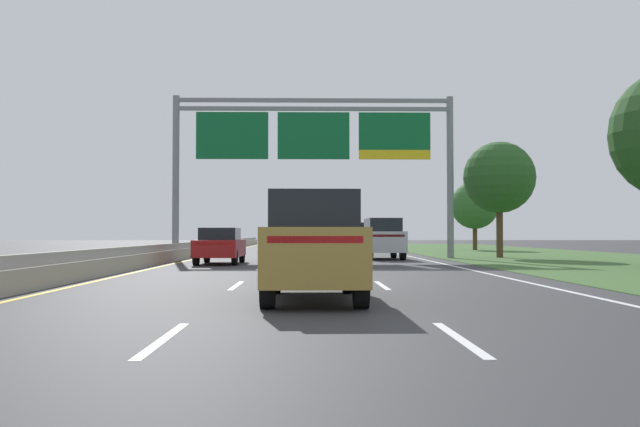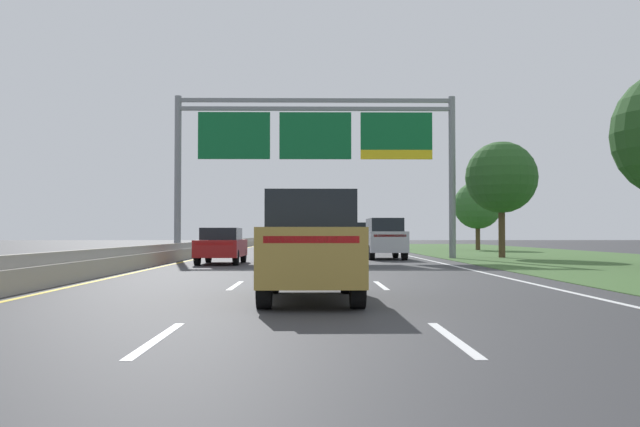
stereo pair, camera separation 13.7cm
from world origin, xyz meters
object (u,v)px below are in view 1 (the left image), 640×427
object	(u,v)px
pickup_truck_black	(354,237)
car_blue_centre_lane_suv	(308,238)
car_gold_centre_lane_suv	(313,245)
overhead_sign_gantry	(314,143)
car_silver_right_lane_suv	(382,238)
roadside_tree_distant	(475,205)
car_red_left_lane_sedan	(220,245)
roadside_tree_far	(499,178)

from	to	relation	value
pickup_truck_black	car_blue_centre_lane_suv	xyz separation A→B (m)	(-3.65, -19.70, 0.02)
car_gold_centre_lane_suv	overhead_sign_gantry	bearing A→B (deg)	-1.05
pickup_truck_black	car_silver_right_lane_suv	xyz separation A→B (m)	(0.21, -18.50, 0.02)
car_silver_right_lane_suv	car_gold_centre_lane_suv	world-z (taller)	same
pickup_truck_black	roadside_tree_distant	bearing A→B (deg)	-85.71
car_silver_right_lane_suv	car_red_left_lane_sedan	size ratio (longest dim) A/B	1.07
pickup_truck_black	car_silver_right_lane_suv	world-z (taller)	pickup_truck_black
car_gold_centre_lane_suv	car_red_left_lane_sedan	world-z (taller)	car_gold_centre_lane_suv
overhead_sign_gantry	car_gold_centre_lane_suv	bearing A→B (deg)	-90.60
pickup_truck_black	car_gold_centre_lane_suv	world-z (taller)	pickup_truck_black
overhead_sign_gantry	car_silver_right_lane_suv	world-z (taller)	overhead_sign_gantry
car_red_left_lane_sedan	roadside_tree_distant	size ratio (longest dim) A/B	0.80
pickup_truck_black	car_red_left_lane_sedan	distance (m)	25.40
overhead_sign_gantry	car_gold_centre_lane_suv	xyz separation A→B (m)	(-0.24, -23.35, -5.09)
car_blue_centre_lane_suv	overhead_sign_gantry	bearing A→B (deg)	-6.53
pickup_truck_black	car_gold_centre_lane_suv	size ratio (longest dim) A/B	1.15
car_silver_right_lane_suv	pickup_truck_black	bearing A→B (deg)	-0.51
car_gold_centre_lane_suv	car_red_left_lane_sedan	bearing A→B (deg)	12.69
pickup_truck_black	roadside_tree_far	world-z (taller)	roadside_tree_far
overhead_sign_gantry	roadside_tree_distant	world-z (taller)	overhead_sign_gantry
car_gold_centre_lane_suv	roadside_tree_distant	world-z (taller)	roadside_tree_distant
car_blue_centre_lane_suv	roadside_tree_distant	bearing A→B (deg)	-32.24
pickup_truck_black	roadside_tree_distant	size ratio (longest dim) A/B	0.98
car_silver_right_lane_suv	car_blue_centre_lane_suv	distance (m)	4.03
car_red_left_lane_sedan	car_blue_centre_lane_suv	size ratio (longest dim) A/B	0.93
car_red_left_lane_sedan	car_gold_centre_lane_suv	bearing A→B (deg)	-166.39
car_red_left_lane_sedan	roadside_tree_far	size ratio (longest dim) A/B	0.69
pickup_truck_black	car_red_left_lane_sedan	world-z (taller)	pickup_truck_black
pickup_truck_black	car_blue_centre_lane_suv	size ratio (longest dim) A/B	1.14
roadside_tree_distant	car_gold_centre_lane_suv	bearing A→B (deg)	-107.73
roadside_tree_distant	car_red_left_lane_sedan	bearing A→B (deg)	-124.55
overhead_sign_gantry	car_gold_centre_lane_suv	size ratio (longest dim) A/B	3.19
car_gold_centre_lane_suv	car_red_left_lane_sedan	xyz separation A→B (m)	(-3.89, 16.67, -0.28)
car_silver_right_lane_suv	car_gold_centre_lane_suv	size ratio (longest dim) A/B	1.00
overhead_sign_gantry	car_red_left_lane_sedan	xyz separation A→B (m)	(-4.14, -6.68, -5.37)
overhead_sign_gantry	roadside_tree_far	bearing A→B (deg)	4.31
roadside_tree_far	roadside_tree_distant	distance (m)	17.82
overhead_sign_gantry	car_blue_centre_lane_suv	world-z (taller)	overhead_sign_gantry
car_red_left_lane_sedan	car_blue_centre_lane_suv	distance (m)	5.98
pickup_truck_black	roadside_tree_far	size ratio (longest dim) A/B	0.85
roadside_tree_distant	pickup_truck_black	bearing A→B (deg)	-175.56
roadside_tree_far	pickup_truck_black	bearing A→B (deg)	112.08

